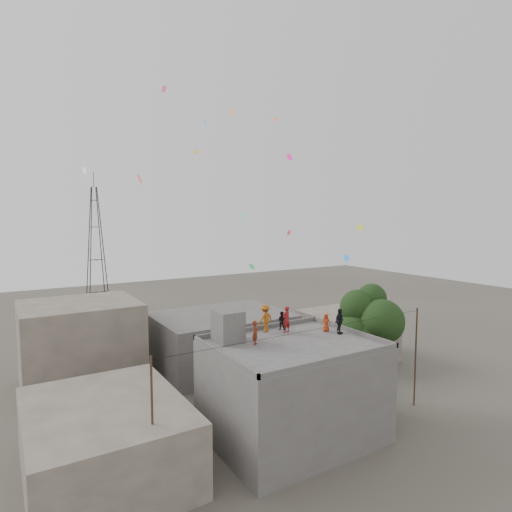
{
  "coord_description": "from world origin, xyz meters",
  "views": [
    {
      "loc": [
        -15.53,
        -21.11,
        14.07
      ],
      "look_at": [
        -0.67,
        3.33,
        11.39
      ],
      "focal_mm": 30.0,
      "sensor_mm": 36.0,
      "label": 1
    }
  ],
  "objects": [
    {
      "name": "kites",
      "position": [
        1.49,
        7.04,
        16.18
      ],
      "size": [
        18.97,
        14.21,
        12.83
      ],
      "color": "#ED4818",
      "rests_on": "ground"
    },
    {
      "name": "utility_line",
      "position": [
        0.5,
        -1.25,
        3.83
      ],
      "size": [
        20.12,
        0.62,
        7.4
      ],
      "color": "black",
      "rests_on": "ground"
    },
    {
      "name": "neighbor_north",
      "position": [
        2.0,
        14.0,
        2.5
      ],
      "size": [
        12.0,
        9.0,
        5.0
      ],
      "primitive_type": "cube",
      "color": "#54514F",
      "rests_on": "ground"
    },
    {
      "name": "person_red_child",
      "position": [
        -2.07,
        1.11,
        6.86
      ],
      "size": [
        0.65,
        0.65,
        1.51
      ],
      "primitive_type": "imported",
      "rotation": [
        0.0,
        0.0,
        0.79
      ],
      "color": "maroon",
      "rests_on": "main_building"
    },
    {
      "name": "person_dark_child",
      "position": [
        1.3,
        3.12,
        6.75
      ],
      "size": [
        0.8,
        0.8,
        1.31
      ],
      "primitive_type": "imported",
      "rotation": [
        0.0,
        0.0,
        2.33
      ],
      "color": "black",
      "rests_on": "main_building"
    },
    {
      "name": "main_building",
      "position": [
        0.0,
        0.0,
        3.05
      ],
      "size": [
        10.0,
        8.0,
        6.1
      ],
      "color": "#54514F",
      "rests_on": "ground"
    },
    {
      "name": "person_orange_adult",
      "position": [
        0.04,
        3.26,
        7.05
      ],
      "size": [
        1.36,
        0.96,
        1.9
      ],
      "primitive_type": "imported",
      "rotation": [
        0.0,
        0.0,
        -2.92
      ],
      "color": "#9F5012",
      "rests_on": "main_building"
    },
    {
      "name": "neighbor_east",
      "position": [
        14.0,
        10.0,
        2.2
      ],
      "size": [
        7.0,
        8.0,
        4.4
      ],
      "primitive_type": "cube",
      "color": "#5E554A",
      "rests_on": "ground"
    },
    {
      "name": "tree",
      "position": [
        7.37,
        0.6,
        6.1
      ],
      "size": [
        4.9,
        4.6,
        9.1
      ],
      "color": "black",
      "rests_on": "ground"
    },
    {
      "name": "person_dark_adult",
      "position": [
        4.05,
        0.2,
        6.97
      ],
      "size": [
        1.1,
        0.74,
        1.74
      ],
      "primitive_type": "imported",
      "rotation": [
        0.0,
        0.0,
        0.34
      ],
      "color": "black",
      "rests_on": "main_building"
    },
    {
      "name": "ground",
      "position": [
        0.0,
        0.0,
        0.0
      ],
      "size": [
        140.0,
        140.0,
        0.0
      ],
      "primitive_type": "plane",
      "color": "#47433A",
      "rests_on": "ground"
    },
    {
      "name": "person_orange_child",
      "position": [
        3.69,
        1.16,
        6.72
      ],
      "size": [
        0.7,
        0.72,
        1.25
      ],
      "primitive_type": "imported",
      "rotation": [
        0.0,
        0.0,
        -0.83
      ],
      "color": "#B83715",
      "rests_on": "main_building"
    },
    {
      "name": "neighbor_west",
      "position": [
        -11.0,
        2.0,
        2.0
      ],
      "size": [
        8.0,
        10.0,
        4.0
      ],
      "primitive_type": "cube",
      "color": "#5E554A",
      "rests_on": "ground"
    },
    {
      "name": "parapet",
      "position": [
        0.0,
        0.0,
        6.25
      ],
      "size": [
        10.0,
        8.0,
        0.3
      ],
      "color": "#54514F",
      "rests_on": "main_building"
    },
    {
      "name": "transmission_tower",
      "position": [
        -4.0,
        40.0,
        9.07
      ],
      "size": [
        2.97,
        2.97,
        20.01
      ],
      "color": "black",
      "rests_on": "ground"
    },
    {
      "name": "stair_head_box",
      "position": [
        -3.2,
        2.6,
        7.1
      ],
      "size": [
        1.6,
        1.8,
        2.0
      ],
      "primitive_type": "cube",
      "color": "#54514F",
      "rests_on": "main_building"
    },
    {
      "name": "neighbor_northwest",
      "position": [
        -10.0,
        16.0,
        3.5
      ],
      "size": [
        9.0,
        8.0,
        7.0
      ],
      "primitive_type": "cube",
      "color": "#5E554A",
      "rests_on": "ground"
    },
    {
      "name": "person_red_adult",
      "position": [
        1.17,
        2.37,
        7.01
      ],
      "size": [
        0.74,
        0.56,
        1.82
      ],
      "primitive_type": "imported",
      "rotation": [
        0.0,
        0.0,
        3.35
      ],
      "color": "maroon",
      "rests_on": "main_building"
    }
  ]
}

